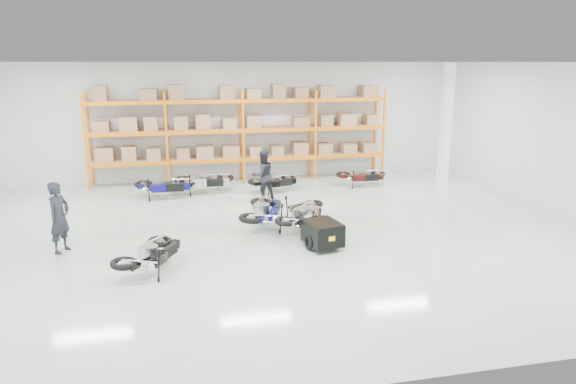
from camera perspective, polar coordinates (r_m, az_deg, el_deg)
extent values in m
plane|color=silver|center=(13.99, -1.69, -4.55)|extent=(18.00, 18.00, 0.00)
plane|color=white|center=(13.25, -1.84, 14.21)|extent=(18.00, 18.00, 0.00)
plane|color=silver|center=(20.30, -5.38, 7.79)|extent=(18.00, 0.00, 18.00)
plane|color=silver|center=(6.87, 8.92, -5.07)|extent=(18.00, 0.00, 18.00)
plane|color=silver|center=(17.45, 28.84, 5.05)|extent=(0.00, 14.00, 14.00)
cube|color=orange|center=(19.50, -21.60, 5.11)|extent=(0.08, 0.08, 3.50)
cube|color=orange|center=(20.38, -21.21, 5.50)|extent=(0.08, 0.08, 3.50)
cube|color=orange|center=(19.24, -13.32, 5.61)|extent=(0.08, 0.08, 3.50)
cube|color=orange|center=(20.13, -13.29, 5.98)|extent=(0.08, 0.08, 3.50)
cube|color=orange|center=(19.38, -4.98, 6.00)|extent=(0.08, 0.08, 3.50)
cube|color=orange|center=(20.26, -5.31, 6.35)|extent=(0.08, 0.08, 3.50)
cube|color=orange|center=(19.92, 3.08, 6.26)|extent=(0.08, 0.08, 3.50)
cube|color=orange|center=(20.78, 2.43, 6.59)|extent=(0.08, 0.08, 3.50)
cube|color=orange|center=(20.82, 10.58, 6.38)|extent=(0.08, 0.08, 3.50)
cube|color=orange|center=(21.65, 9.67, 6.71)|extent=(0.08, 0.08, 3.50)
cube|color=orange|center=(19.46, -17.31, 2.90)|extent=(2.70, 0.08, 0.12)
cube|color=orange|center=(20.34, -17.10, 3.39)|extent=(2.70, 0.08, 0.12)
cube|color=#A77C56|center=(19.88, -17.22, 3.35)|extent=(2.68, 0.88, 0.02)
cube|color=#A77C56|center=(19.85, -17.26, 4.00)|extent=(2.40, 0.70, 0.44)
cube|color=orange|center=(19.40, -9.04, 3.34)|extent=(2.70, 0.08, 0.12)
cube|color=orange|center=(20.28, -9.19, 3.80)|extent=(2.70, 0.08, 0.12)
cube|color=#A77C56|center=(19.83, -9.13, 3.78)|extent=(2.68, 0.88, 0.02)
cube|color=#A77C56|center=(19.79, -9.15, 4.43)|extent=(2.40, 0.70, 0.44)
cube|color=orange|center=(19.74, -0.89, 3.70)|extent=(2.70, 0.08, 0.12)
cube|color=orange|center=(20.61, -1.38, 4.15)|extent=(2.70, 0.08, 0.12)
cube|color=#A77C56|center=(20.16, -1.14, 4.12)|extent=(2.68, 0.88, 0.02)
cube|color=#A77C56|center=(20.12, -1.14, 4.77)|extent=(2.40, 0.70, 0.44)
cube|color=orange|center=(20.46, 6.84, 3.98)|extent=(2.70, 0.08, 0.12)
cube|color=orange|center=(21.30, 6.06, 4.40)|extent=(2.70, 0.08, 0.12)
cube|color=#A77C56|center=(20.87, 6.45, 4.38)|extent=(2.68, 0.88, 0.02)
cube|color=#A77C56|center=(20.83, 6.47, 5.01)|extent=(2.40, 0.70, 0.44)
cube|color=orange|center=(19.28, -17.55, 6.11)|extent=(2.70, 0.08, 0.12)
cube|color=orange|center=(20.17, -17.33, 6.45)|extent=(2.70, 0.08, 0.12)
cube|color=#A77C56|center=(19.72, -17.45, 6.49)|extent=(2.68, 0.88, 0.02)
cube|color=#A77C56|center=(19.69, -17.50, 7.15)|extent=(2.40, 0.70, 0.44)
cube|color=orange|center=(19.22, -9.17, 6.56)|extent=(2.70, 0.08, 0.12)
cube|color=orange|center=(20.11, -9.32, 6.89)|extent=(2.70, 0.08, 0.12)
cube|color=#A77C56|center=(19.66, -9.25, 6.93)|extent=(2.68, 0.88, 0.02)
cube|color=#A77C56|center=(19.63, -9.28, 7.59)|extent=(2.40, 0.70, 0.44)
cube|color=orange|center=(19.57, -0.90, 6.87)|extent=(2.70, 0.08, 0.12)
cube|color=orange|center=(20.44, -1.40, 7.18)|extent=(2.70, 0.08, 0.12)
cube|color=#A77C56|center=(20.00, -1.16, 7.23)|extent=(2.68, 0.88, 0.02)
cube|color=#A77C56|center=(19.97, -1.16, 7.88)|extent=(2.40, 0.70, 0.44)
cube|color=orange|center=(20.30, 6.93, 7.03)|extent=(2.70, 0.08, 0.12)
cube|color=orange|center=(21.14, 6.14, 7.34)|extent=(2.70, 0.08, 0.12)
cube|color=#A77C56|center=(20.71, 6.53, 7.38)|extent=(2.68, 0.88, 0.02)
cube|color=#A77C56|center=(20.68, 6.55, 8.01)|extent=(2.40, 0.70, 0.44)
cube|color=orange|center=(19.17, -17.79, 9.36)|extent=(2.70, 0.08, 0.12)
cube|color=orange|center=(20.07, -17.56, 9.56)|extent=(2.70, 0.08, 0.12)
cube|color=#A77C56|center=(19.61, -17.69, 9.67)|extent=(2.68, 0.88, 0.02)
cube|color=#A77C56|center=(19.60, -17.74, 10.34)|extent=(2.40, 0.70, 0.44)
cube|color=orange|center=(19.11, -9.30, 9.83)|extent=(2.70, 0.08, 0.12)
cube|color=orange|center=(20.01, -9.44, 10.01)|extent=(2.70, 0.08, 0.12)
cube|color=#A77C56|center=(19.56, -9.38, 10.13)|extent=(2.68, 0.88, 0.02)
cube|color=#A77C56|center=(19.54, -9.41, 10.80)|extent=(2.40, 0.70, 0.44)
cube|color=orange|center=(19.46, -0.91, 10.08)|extent=(2.70, 0.08, 0.12)
cube|color=orange|center=(20.34, -1.42, 10.26)|extent=(2.70, 0.08, 0.12)
cube|color=#A77C56|center=(19.89, -1.17, 10.38)|extent=(2.68, 0.88, 0.02)
cube|color=#A77C56|center=(19.88, -1.18, 11.04)|extent=(2.40, 0.70, 0.44)
cube|color=orange|center=(20.19, 7.03, 10.13)|extent=(2.70, 0.08, 0.12)
cube|color=orange|center=(21.04, 6.22, 10.31)|extent=(2.70, 0.08, 0.12)
cube|color=#A77C56|center=(20.61, 6.62, 10.42)|extent=(2.68, 0.88, 0.02)
cube|color=#A77C56|center=(20.60, 6.64, 11.06)|extent=(2.40, 0.70, 0.44)
cube|color=white|center=(15.68, 17.01, 5.34)|extent=(0.25, 0.25, 4.50)
cube|color=black|center=(12.75, 3.87, -4.54)|extent=(0.93, 1.09, 0.56)
cube|color=yellow|center=(12.31, 4.49, -5.25)|extent=(0.16, 0.05, 0.11)
torus|color=black|center=(12.72, 2.18, -5.53)|extent=(0.08, 0.38, 0.38)
torus|color=black|center=(12.93, 5.50, -5.26)|extent=(0.08, 0.38, 0.38)
cylinder|color=black|center=(13.34, 3.10, -3.45)|extent=(0.22, 0.90, 0.04)
imported|color=black|center=(13.53, -24.07, -2.59)|extent=(0.66, 0.76, 1.75)
imported|color=black|center=(17.18, -2.82, 1.88)|extent=(0.97, 0.85, 1.67)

